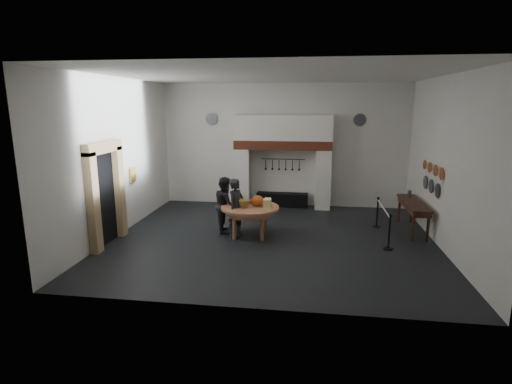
# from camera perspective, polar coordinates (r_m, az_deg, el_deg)

# --- Properties ---
(floor) EXTENTS (9.00, 8.00, 0.02)m
(floor) POSITION_cam_1_polar(r_m,az_deg,el_deg) (11.45, 2.36, -6.68)
(floor) COLOR black
(floor) RESTS_ON ground
(ceiling) EXTENTS (9.00, 8.00, 0.02)m
(ceiling) POSITION_cam_1_polar(r_m,az_deg,el_deg) (10.84, 2.58, 16.40)
(ceiling) COLOR silver
(ceiling) RESTS_ON wall_back
(wall_back) EXTENTS (9.00, 0.02, 4.50)m
(wall_back) POSITION_cam_1_polar(r_m,az_deg,el_deg) (14.88, 3.95, 6.65)
(wall_back) COLOR silver
(wall_back) RESTS_ON floor
(wall_front) EXTENTS (9.00, 0.02, 4.50)m
(wall_front) POSITION_cam_1_polar(r_m,az_deg,el_deg) (7.01, -0.67, 0.04)
(wall_front) COLOR silver
(wall_front) RESTS_ON floor
(wall_left) EXTENTS (0.02, 8.00, 4.50)m
(wall_left) POSITION_cam_1_polar(r_m,az_deg,el_deg) (12.20, -19.16, 4.70)
(wall_left) COLOR silver
(wall_left) RESTS_ON floor
(wall_right) EXTENTS (0.02, 8.00, 4.50)m
(wall_right) POSITION_cam_1_polar(r_m,az_deg,el_deg) (11.42, 25.61, 3.67)
(wall_right) COLOR silver
(wall_right) RESTS_ON floor
(chimney_pier_left) EXTENTS (0.55, 0.70, 2.15)m
(chimney_pier_left) POSITION_cam_1_polar(r_m,az_deg,el_deg) (14.88, -1.89, 2.10)
(chimney_pier_left) COLOR silver
(chimney_pier_left) RESTS_ON floor
(chimney_pier_right) EXTENTS (0.55, 0.70, 2.15)m
(chimney_pier_right) POSITION_cam_1_polar(r_m,az_deg,el_deg) (14.68, 9.54, 1.79)
(chimney_pier_right) COLOR silver
(chimney_pier_right) RESTS_ON floor
(hearth_brick_band) EXTENTS (3.50, 0.72, 0.32)m
(hearth_brick_band) POSITION_cam_1_polar(r_m,az_deg,el_deg) (14.53, 3.86, 6.75)
(hearth_brick_band) COLOR #9E442B
(hearth_brick_band) RESTS_ON chimney_pier_left
(chimney_hood) EXTENTS (3.50, 0.70, 0.90)m
(chimney_hood) POSITION_cam_1_polar(r_m,az_deg,el_deg) (14.48, 3.89, 9.15)
(chimney_hood) COLOR silver
(chimney_hood) RESTS_ON hearth_brick_band
(iron_range) EXTENTS (1.90, 0.45, 0.50)m
(iron_range) POSITION_cam_1_polar(r_m,az_deg,el_deg) (14.95, 3.76, -1.10)
(iron_range) COLOR black
(iron_range) RESTS_ON floor
(utensil_rail) EXTENTS (1.60, 0.02, 0.02)m
(utensil_rail) POSITION_cam_1_polar(r_m,az_deg,el_deg) (14.86, 3.90, 4.71)
(utensil_rail) COLOR black
(utensil_rail) RESTS_ON wall_back
(door_recess) EXTENTS (0.04, 1.10, 2.50)m
(door_recess) POSITION_cam_1_polar(r_m,az_deg,el_deg) (11.49, -20.90, -0.96)
(door_recess) COLOR black
(door_recess) RESTS_ON floor
(door_jamb_near) EXTENTS (0.22, 0.30, 2.60)m
(door_jamb_near) POSITION_cam_1_polar(r_m,az_deg,el_deg) (10.84, -22.25, -1.57)
(door_jamb_near) COLOR tan
(door_jamb_near) RESTS_ON floor
(door_jamb_far) EXTENTS (0.22, 0.30, 2.60)m
(door_jamb_far) POSITION_cam_1_polar(r_m,az_deg,el_deg) (12.04, -18.96, 0.02)
(door_jamb_far) COLOR tan
(door_jamb_far) RESTS_ON floor
(door_lintel) EXTENTS (0.22, 1.70, 0.30)m
(door_lintel) POSITION_cam_1_polar(r_m,az_deg,el_deg) (11.22, -21.05, 5.99)
(door_lintel) COLOR tan
(door_lintel) RESTS_ON door_jamb_near
(wall_plaque) EXTENTS (0.05, 0.34, 0.44)m
(wall_plaque) POSITION_cam_1_polar(r_m,az_deg,el_deg) (12.98, -17.17, 2.36)
(wall_plaque) COLOR gold
(wall_plaque) RESTS_ON wall_left
(work_table) EXTENTS (1.69, 1.69, 0.07)m
(work_table) POSITION_cam_1_polar(r_m,az_deg,el_deg) (11.48, -0.85, -2.24)
(work_table) COLOR #AF7453
(work_table) RESTS_ON floor
(pumpkin) EXTENTS (0.36, 0.36, 0.31)m
(pumpkin) POSITION_cam_1_polar(r_m,az_deg,el_deg) (11.50, 0.21, -1.24)
(pumpkin) COLOR #DA4B1E
(pumpkin) RESTS_ON work_table
(cheese_block_big) EXTENTS (0.22, 0.22, 0.24)m
(cheese_block_big) POSITION_cam_1_polar(r_m,az_deg,el_deg) (11.33, 1.61, -1.64)
(cheese_block_big) COLOR #EFDC8E
(cheese_block_big) RESTS_ON work_table
(cheese_block_small) EXTENTS (0.18, 0.18, 0.20)m
(cheese_block_small) POSITION_cam_1_polar(r_m,az_deg,el_deg) (11.62, 1.67, -1.37)
(cheese_block_small) COLOR #FFEF98
(cheese_block_small) RESTS_ON work_table
(wicker_basket) EXTENTS (0.32, 0.32, 0.22)m
(wicker_basket) POSITION_cam_1_polar(r_m,az_deg,el_deg) (11.32, -1.72, -1.70)
(wicker_basket) COLOR #A6863C
(wicker_basket) RESTS_ON work_table
(bread_loaf) EXTENTS (0.31, 0.18, 0.13)m
(bread_loaf) POSITION_cam_1_polar(r_m,az_deg,el_deg) (11.80, -1.08, -1.33)
(bread_loaf) COLOR #905A33
(bread_loaf) RESTS_ON work_table
(visitor_near) EXTENTS (0.63, 0.73, 1.70)m
(visitor_near) POSITION_cam_1_polar(r_m,az_deg,el_deg) (11.41, -2.83, -2.29)
(visitor_near) COLOR black
(visitor_near) RESTS_ON floor
(visitor_far) EXTENTS (0.83, 0.95, 1.67)m
(visitor_far) POSITION_cam_1_polar(r_m,az_deg,el_deg) (11.88, -4.37, -1.80)
(visitor_far) COLOR black
(visitor_far) RESTS_ON floor
(side_table) EXTENTS (0.55, 2.20, 0.06)m
(side_table) POSITION_cam_1_polar(r_m,az_deg,el_deg) (12.78, 21.62, -1.47)
(side_table) COLOR #3B2015
(side_table) RESTS_ON floor
(pewter_jug) EXTENTS (0.12, 0.12, 0.22)m
(pewter_jug) POSITION_cam_1_polar(r_m,az_deg,el_deg) (13.32, 21.08, -0.26)
(pewter_jug) COLOR #535258
(pewter_jug) RESTS_ON side_table
(copper_pan_a) EXTENTS (0.03, 0.34, 0.34)m
(copper_pan_a) POSITION_cam_1_polar(r_m,az_deg,el_deg) (11.64, 24.99, 2.37)
(copper_pan_a) COLOR #C6662D
(copper_pan_a) RESTS_ON wall_right
(copper_pan_b) EXTENTS (0.03, 0.32, 0.32)m
(copper_pan_b) POSITION_cam_1_polar(r_m,az_deg,el_deg) (12.16, 24.26, 2.83)
(copper_pan_b) COLOR #C6662D
(copper_pan_b) RESTS_ON wall_right
(copper_pan_c) EXTENTS (0.03, 0.30, 0.30)m
(copper_pan_c) POSITION_cam_1_polar(r_m,az_deg,el_deg) (12.68, 23.58, 3.25)
(copper_pan_c) COLOR #C6662D
(copper_pan_c) RESTS_ON wall_right
(copper_pan_d) EXTENTS (0.03, 0.28, 0.28)m
(copper_pan_d) POSITION_cam_1_polar(r_m,az_deg,el_deg) (13.20, 22.96, 3.63)
(copper_pan_d) COLOR #C6662D
(copper_pan_d) RESTS_ON wall_right
(pewter_plate_left) EXTENTS (0.03, 0.40, 0.40)m
(pewter_plate_left) POSITION_cam_1_polar(r_m,az_deg,el_deg) (11.91, 24.50, 0.18)
(pewter_plate_left) COLOR #4C4C51
(pewter_plate_left) RESTS_ON wall_right
(pewter_plate_mid) EXTENTS (0.03, 0.40, 0.40)m
(pewter_plate_mid) POSITION_cam_1_polar(r_m,az_deg,el_deg) (12.48, 23.74, 0.76)
(pewter_plate_mid) COLOR #4C4C51
(pewter_plate_mid) RESTS_ON wall_right
(pewter_plate_right) EXTENTS (0.03, 0.40, 0.40)m
(pewter_plate_right) POSITION_cam_1_polar(r_m,az_deg,el_deg) (13.05, 23.05, 1.29)
(pewter_plate_right) COLOR #4C4C51
(pewter_plate_right) RESTS_ON wall_right
(pewter_plate_back_left) EXTENTS (0.44, 0.03, 0.44)m
(pewter_plate_back_left) POSITION_cam_1_polar(r_m,az_deg,el_deg) (15.20, -6.38, 10.32)
(pewter_plate_back_left) COLOR #4C4C51
(pewter_plate_back_left) RESTS_ON wall_back
(pewter_plate_back_right) EXTENTS (0.44, 0.03, 0.44)m
(pewter_plate_back_right) POSITION_cam_1_polar(r_m,az_deg,el_deg) (14.84, 14.62, 9.95)
(pewter_plate_back_right) COLOR #4C4C51
(pewter_plate_back_right) RESTS_ON wall_back
(barrier_post_near) EXTENTS (0.05, 0.05, 0.90)m
(barrier_post_near) POSITION_cam_1_polar(r_m,az_deg,el_deg) (11.07, 18.50, -5.58)
(barrier_post_near) COLOR black
(barrier_post_near) RESTS_ON floor
(barrier_post_far) EXTENTS (0.05, 0.05, 0.90)m
(barrier_post_far) POSITION_cam_1_polar(r_m,az_deg,el_deg) (12.96, 16.94, -2.86)
(barrier_post_far) COLOR black
(barrier_post_far) RESTS_ON floor
(barrier_rope) EXTENTS (0.04, 2.00, 0.04)m
(barrier_rope) POSITION_cam_1_polar(r_m,az_deg,el_deg) (11.90, 17.79, -2.26)
(barrier_rope) COLOR white
(barrier_rope) RESTS_ON barrier_post_near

